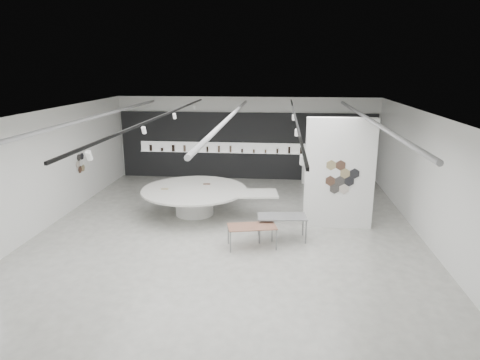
# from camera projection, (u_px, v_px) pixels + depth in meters

# --- Properties ---
(room) EXTENTS (12.02, 14.02, 3.82)m
(room) POSITION_uv_depth(u_px,v_px,m) (225.00, 170.00, 13.06)
(room) COLOR #B6B6AC
(room) RESTS_ON ground
(back_wall_display) EXTENTS (11.80, 0.27, 3.10)m
(back_wall_display) POSITION_uv_depth(u_px,v_px,m) (245.00, 146.00, 19.87)
(back_wall_display) COLOR black
(back_wall_display) RESTS_ON ground
(partition_column) EXTENTS (2.20, 0.38, 3.60)m
(partition_column) POSITION_uv_depth(u_px,v_px,m) (339.00, 174.00, 13.76)
(partition_column) COLOR white
(partition_column) RESTS_ON ground
(display_island) EXTENTS (5.07, 4.13, 0.95)m
(display_island) POSITION_uv_depth(u_px,v_px,m) (197.00, 198.00, 15.20)
(display_island) COLOR white
(display_island) RESTS_ON ground
(sample_table_wood) EXTENTS (1.52, 0.99, 0.66)m
(sample_table_wood) POSITION_uv_depth(u_px,v_px,m) (252.00, 228.00, 12.42)
(sample_table_wood) COLOR brown
(sample_table_wood) RESTS_ON ground
(sample_table_stone) EXTENTS (1.53, 0.87, 0.76)m
(sample_table_stone) POSITION_uv_depth(u_px,v_px,m) (282.00, 218.00, 12.96)
(sample_table_stone) COLOR slate
(sample_table_stone) RESTS_ON ground
(kitchen_counter) EXTENTS (1.72, 0.72, 1.34)m
(kitchen_counter) POSITION_uv_depth(u_px,v_px,m) (320.00, 172.00, 19.41)
(kitchen_counter) COLOR white
(kitchen_counter) RESTS_ON ground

